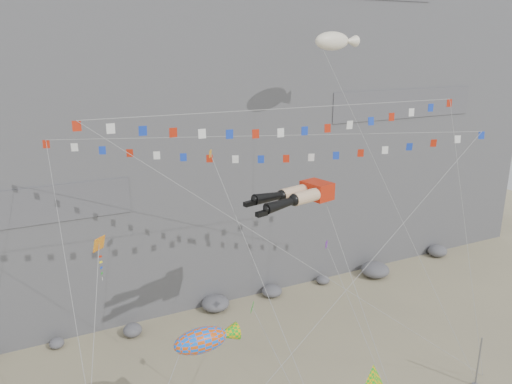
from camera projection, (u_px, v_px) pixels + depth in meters
cliff at (158, 34)px, 52.70m from camera, size 80.00×28.00×50.00m
talus_boulders at (215, 304)px, 46.77m from camera, size 60.00×3.00×1.20m
anchor_pole_right at (478, 362)px, 35.89m from camera, size 0.12×0.12×4.01m
legs_kite at (298, 195)px, 32.40m from camera, size 6.68×13.65×19.12m
flag_banner_upper at (274, 136)px, 34.74m from camera, size 29.03×16.56×25.57m
flag_banner_lower at (294, 109)px, 30.68m from camera, size 26.58×6.01×25.05m
harlequin_kite at (99, 246)px, 25.31m from camera, size 4.00×7.07×15.80m
fish_windsock at (201, 341)px, 27.27m from camera, size 9.13×4.87×11.69m
delta_kite at (374, 383)px, 28.54m from camera, size 2.36×5.33×7.46m
blimp_windsock at (332, 42)px, 39.59m from camera, size 7.24×14.75×28.08m
small_kite_a at (214, 162)px, 32.17m from camera, size 2.96×14.92×22.43m
small_kite_b at (328, 247)px, 36.63m from camera, size 2.02×13.31×16.02m
small_kite_c at (253, 309)px, 30.37m from camera, size 2.73×8.91×12.02m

